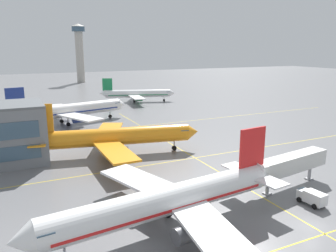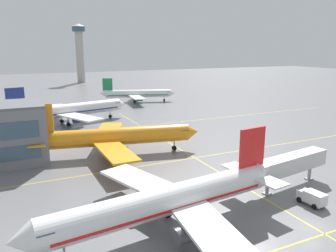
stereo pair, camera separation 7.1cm
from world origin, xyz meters
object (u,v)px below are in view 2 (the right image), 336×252
Objects in this scene: airliner_front_gate at (169,200)px; airliner_third_row at (69,110)px; jet_bridge at (282,166)px; airliner_second_row at (114,137)px; airliner_far_left_stand at (137,94)px; control_tower at (80,49)px; service_truck_catering at (311,197)px.

airliner_front_gate is 68.17m from airliner_third_row.
airliner_third_row reaches higher than jet_bridge.
airliner_far_left_stand is (29.95, 67.27, -0.54)m from airliner_second_row.
jet_bridge is (23.26, -64.97, -0.11)m from airliner_third_row.
airliner_second_row is 0.97× the size of airliner_third_row.
airliner_front_gate is 0.96× the size of airliner_third_row.
airliner_third_row is at bearing 109.70° from jet_bridge.
airliner_far_left_stand is at bearing 66.00° from airliner_second_row.
jet_bridge is at bearing -91.43° from control_tower.
control_tower is at bearing 81.45° from airliner_second_row.
airliner_far_left_stand is at bearing 72.14° from airliner_front_gate.
service_truck_catering is at bearing -86.32° from jet_bridge.
airliner_far_left_stand is at bearing -86.57° from control_tower.
airliner_far_left_stand is 7.48× the size of service_truck_catering.
airliner_third_row is 1.21× the size of airliner_far_left_stand.
service_truck_catering is (19.91, -35.39, -2.85)m from airliner_second_row.
control_tower is (4.77, 191.02, 18.12)m from jet_bridge.
control_tower reaches higher than airliner_far_left_stand.
control_tower reaches higher than service_truck_catering.
airliner_second_row is 1.18× the size of airliner_far_left_stand.
airliner_third_row is 69.00m from jet_bridge.
airliner_front_gate is 22.49m from service_truck_catering.
airliner_front_gate is at bearing 172.72° from service_truck_catering.
airliner_far_left_stand reaches higher than jet_bridge.
jet_bridge is at bearing -96.16° from airliner_far_left_stand.
service_truck_catering is at bearing -71.58° from airliner_third_row.
airliner_second_row is 40.71m from service_truck_catering.
control_tower is at bearing 88.57° from jet_bridge.
airliner_front_gate reaches higher than jet_bridge.
airliner_front_gate reaches higher than airliner_far_left_stand.
service_truck_catering is (-10.04, -102.67, -2.31)m from airliner_far_left_stand.
airliner_third_row reaches higher than airliner_second_row.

